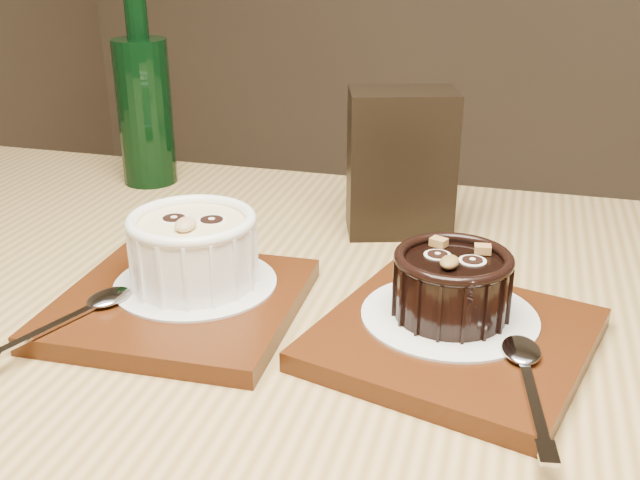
# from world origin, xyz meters

# --- Properties ---
(table) EXTENTS (1.26, 0.89, 0.75)m
(table) POSITION_xyz_m (-0.13, 0.09, 0.66)
(table) COLOR #9D7B44
(table) RESTS_ON ground
(tray_left) EXTENTS (0.20, 0.20, 0.01)m
(tray_left) POSITION_xyz_m (-0.22, 0.12, 0.76)
(tray_left) COLOR #49200C
(tray_left) RESTS_ON table
(doily_left) EXTENTS (0.13, 0.13, 0.00)m
(doily_left) POSITION_xyz_m (-0.21, 0.14, 0.77)
(doily_left) COLOR silver
(doily_left) RESTS_ON tray_left
(ramekin_white) EXTENTS (0.10, 0.10, 0.06)m
(ramekin_white) POSITION_xyz_m (-0.21, 0.14, 0.80)
(ramekin_white) COLOR white
(ramekin_white) RESTS_ON doily_left
(spoon_left) EXTENTS (0.06, 0.14, 0.01)m
(spoon_left) POSITION_xyz_m (-0.27, 0.05, 0.77)
(spoon_left) COLOR #B8BCC2
(spoon_left) RESTS_ON tray_left
(tray_right) EXTENTS (0.21, 0.21, 0.01)m
(tray_right) POSITION_xyz_m (-0.01, 0.14, 0.76)
(tray_right) COLOR #49200C
(tray_right) RESTS_ON table
(doily_right) EXTENTS (0.13, 0.13, 0.00)m
(doily_right) POSITION_xyz_m (-0.01, 0.15, 0.77)
(doily_right) COLOR silver
(doily_right) RESTS_ON tray_right
(ramekin_dark) EXTENTS (0.09, 0.09, 0.05)m
(ramekin_dark) POSITION_xyz_m (-0.01, 0.15, 0.79)
(ramekin_dark) COLOR black
(ramekin_dark) RESTS_ON doily_right
(spoon_right) EXTENTS (0.06, 0.14, 0.01)m
(spoon_right) POSITION_xyz_m (0.05, 0.08, 0.77)
(spoon_right) COLOR #B8BCC2
(spoon_right) RESTS_ON tray_right
(condiment_stand) EXTENTS (0.12, 0.09, 0.14)m
(condiment_stand) POSITION_xyz_m (-0.10, 0.34, 0.82)
(condiment_stand) COLOR black
(condiment_stand) RESTS_ON table
(green_bottle) EXTENTS (0.06, 0.06, 0.23)m
(green_bottle) POSITION_xyz_m (-0.41, 0.39, 0.84)
(green_bottle) COLOR black
(green_bottle) RESTS_ON table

